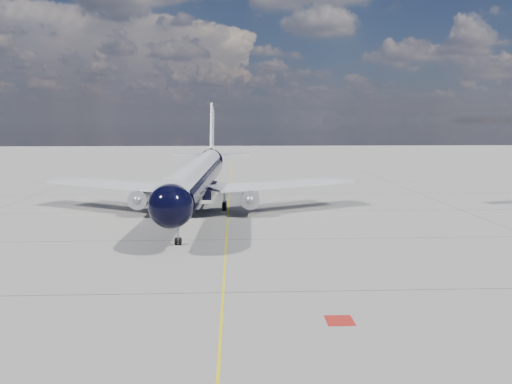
{
  "coord_description": "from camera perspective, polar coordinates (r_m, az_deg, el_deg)",
  "views": [
    {
      "loc": [
        0.77,
        -37.08,
        11.4
      ],
      "look_at": [
        3.06,
        14.44,
        4.0
      ],
      "focal_mm": 35.0,
      "sensor_mm": 36.0,
      "label": 1
    }
  ],
  "objects": [
    {
      "name": "red_marking",
      "position": [
        29.99,
        9.54,
        -14.29
      ],
      "size": [
        1.6,
        1.6,
        0.01
      ],
      "primitive_type": "cube",
      "color": "maroon",
      "rests_on": "ground"
    },
    {
      "name": "ground",
      "position": [
        68.04,
        -3.16,
        -1.49
      ],
      "size": [
        320.0,
        320.0,
        0.0
      ],
      "primitive_type": "plane",
      "color": "gray",
      "rests_on": "ground"
    },
    {
      "name": "taxiway_centerline",
      "position": [
        63.12,
        -3.21,
        -2.25
      ],
      "size": [
        0.16,
        160.0,
        0.01
      ],
      "primitive_type": "cube",
      "color": "yellow",
      "rests_on": "ground"
    },
    {
      "name": "main_airliner",
      "position": [
        63.83,
        -6.58,
        1.86
      ],
      "size": [
        40.75,
        49.6,
        14.33
      ],
      "rotation": [
        0.0,
        0.0,
        -0.04
      ],
      "color": "black",
      "rests_on": "ground"
    }
  ]
}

